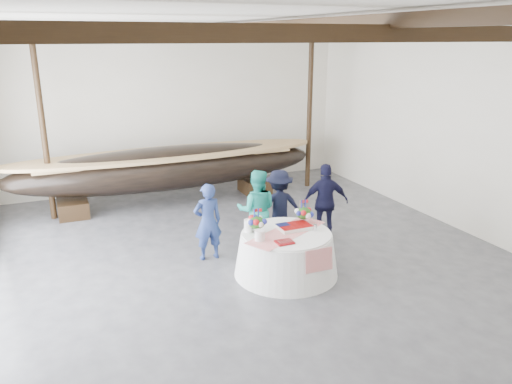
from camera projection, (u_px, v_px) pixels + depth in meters
name	position (u px, v px, depth m)	size (l,w,h in m)	color
floor	(258.00, 266.00, 9.61)	(10.00, 12.00, 0.01)	#3D3D42
wall_back	(174.00, 109.00, 14.19)	(10.00, 0.02, 4.50)	silver
wall_right	(469.00, 132.00, 10.83)	(0.02, 12.00, 4.50)	silver
ceiling	(259.00, 19.00, 8.27)	(10.00, 12.00, 0.01)	white
pavilion_structure	(242.00, 49.00, 9.08)	(9.80, 11.76, 4.50)	black
longboat_display	(169.00, 168.00, 12.93)	(8.11, 1.62, 1.52)	black
banquet_table	(286.00, 253.00, 9.17)	(1.91, 1.91, 0.82)	white
tabletop_items	(280.00, 222.00, 9.15)	(1.82, 1.30, 0.40)	red
guest_woman_blue	(208.00, 222.00, 9.71)	(0.56, 0.37, 1.55)	navy
guest_woman_teal	(257.00, 210.00, 10.15)	(0.82, 0.64, 1.69)	teal
guest_man_left	(279.00, 207.00, 10.52)	(1.02, 0.59, 1.59)	black
guest_man_right	(325.00, 202.00, 10.66)	(0.98, 0.41, 1.68)	black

